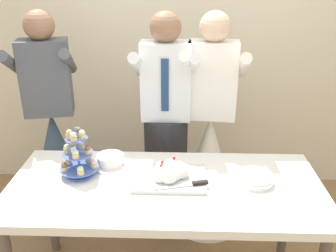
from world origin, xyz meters
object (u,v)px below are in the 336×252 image
round_cake (110,161)px  person_groom (166,139)px  dessert_table (165,195)px  plate_stack (255,179)px  person_bride (209,157)px  cupcake_stand (78,156)px  person_guest (56,153)px  main_cake_tray (170,174)px

round_cake → person_groom: (0.33, 0.46, -0.06)m
dessert_table → plate_stack: 0.53m
person_bride → plate_stack: bearing=-72.0°
round_cake → person_groom: person_groom is taller
cupcake_stand → dessert_table: bearing=-10.5°
dessert_table → person_guest: person_guest is taller
cupcake_stand → person_guest: 0.79m
cupcake_stand → main_cake_tray: (0.54, -0.05, -0.08)m
dessert_table → cupcake_stand: 0.56m
cupcake_stand → person_guest: size_ratio=0.18×
main_cake_tray → dessert_table: bearing=-116.0°
person_groom → person_guest: 0.87m
dessert_table → person_bride: person_bride is taller
dessert_table → person_bride: 0.77m
cupcake_stand → person_groom: 0.77m
cupcake_stand → person_guest: (-0.37, 0.63, -0.31)m
main_cake_tray → round_cake: bearing=156.7°
dessert_table → person_guest: 1.14m
person_groom → person_guest: size_ratio=1.00×
person_guest → plate_stack: bearing=-26.1°
dessert_table → round_cake: bearing=149.2°
cupcake_stand → round_cake: bearing=34.8°
dessert_table → cupcake_stand: cupcake_stand is taller
cupcake_stand → main_cake_tray: size_ratio=0.71×
round_cake → plate_stack: bearing=-11.2°
plate_stack → person_guest: (-1.40, 0.68, -0.22)m
main_cake_tray → person_guest: person_guest is taller
round_cake → dessert_table: bearing=-30.8°
plate_stack → person_groom: person_groom is taller
round_cake → person_bride: (0.65, 0.49, -0.22)m
cupcake_stand → person_guest: person_guest is taller
round_cake → person_bride: person_bride is taller
person_groom → person_guest: bearing=176.3°
plate_stack → person_bride: (-0.21, 0.66, -0.22)m
person_groom → person_bride: same height
cupcake_stand → person_bride: (0.82, 0.60, -0.31)m
dessert_table → person_groom: size_ratio=1.08×
cupcake_stand → plate_stack: cupcake_stand is taller
cupcake_stand → plate_stack: bearing=-3.2°
plate_stack → cupcake_stand: bearing=176.8°
main_cake_tray → plate_stack: size_ratio=2.12×
dessert_table → plate_stack: bearing=4.2°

